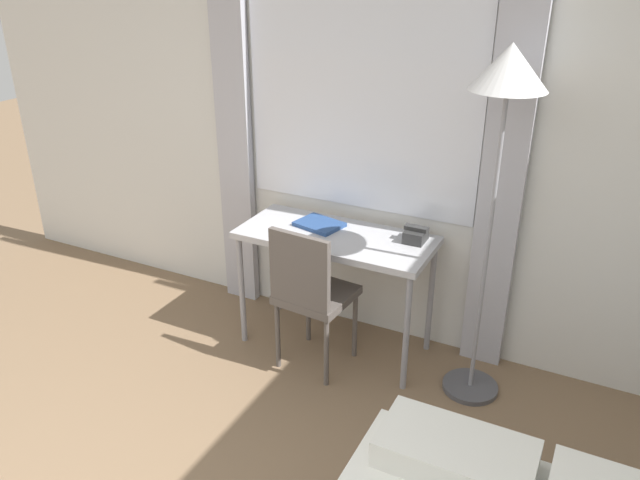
% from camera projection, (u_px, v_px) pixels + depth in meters
% --- Properties ---
extents(wall_back_with_window, '(5.77, 0.13, 2.70)m').
position_uv_depth(wall_back_with_window, '(346.00, 125.00, 3.78)').
color(wall_back_with_window, silver).
rests_on(wall_back_with_window, ground_plane).
extents(desk, '(1.17, 0.52, 0.78)m').
position_uv_depth(desk, '(336.00, 246.00, 3.74)').
color(desk, '#B2B2B7').
rests_on(desk, ground_plane).
extents(desk_chair, '(0.43, 0.43, 0.93)m').
position_uv_depth(desk_chair, '(310.00, 290.00, 3.59)').
color(desk_chair, '#59514C').
rests_on(desk_chair, ground_plane).
extents(standing_lamp, '(0.37, 0.37, 1.94)m').
position_uv_depth(standing_lamp, '(505.00, 109.00, 2.93)').
color(standing_lamp, '#4C4C51').
rests_on(standing_lamp, ground_plane).
extents(telephone, '(0.13, 0.14, 0.09)m').
position_uv_depth(telephone, '(416.00, 235.00, 3.60)').
color(telephone, '#2D2D2D').
rests_on(telephone, desk).
extents(book, '(0.31, 0.26, 0.02)m').
position_uv_depth(book, '(319.00, 224.00, 3.81)').
color(book, navy).
rests_on(book, desk).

